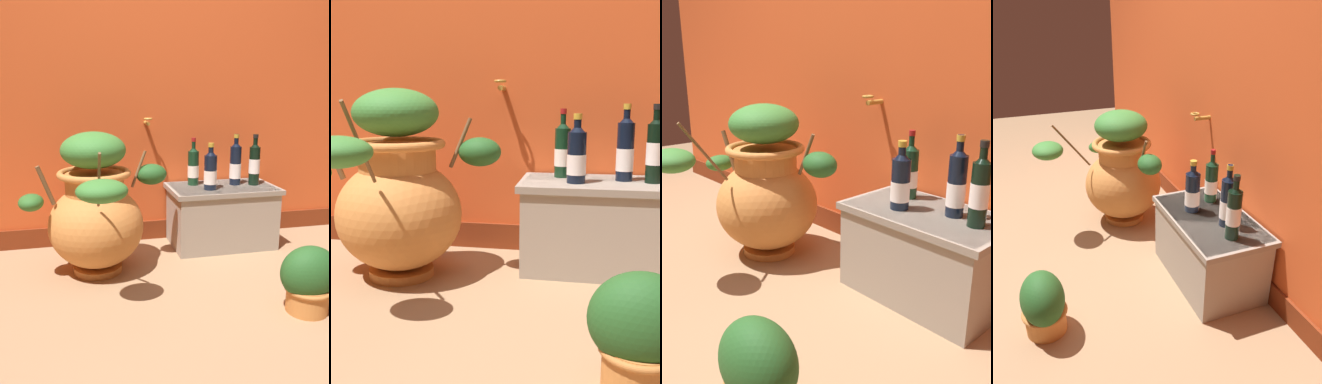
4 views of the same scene
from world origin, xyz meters
TOP-DOWN VIEW (x-y plane):
  - ground_plane at (0.00, 0.00)m, footprint 7.00×7.00m
  - terracotta_urn at (-0.38, 0.64)m, footprint 0.81×0.84m
  - stone_ledge at (0.44, 0.89)m, footprint 0.69×0.40m
  - wine_bottle_left at (0.54, 0.92)m, footprint 0.07×0.07m
  - wine_bottle_middle at (0.34, 0.83)m, footprint 0.08×0.08m
  - wine_bottle_right at (0.27, 0.97)m, footprint 0.07×0.07m
  - wine_bottle_back at (0.66, 0.89)m, footprint 0.07×0.07m
  - potted_shrub at (0.53, -0.02)m, footprint 0.27×0.21m

SIDE VIEW (x-z plane):
  - ground_plane at x=0.00m, z-range 0.00..0.00m
  - potted_shrub at x=0.53m, z-range 0.00..0.32m
  - stone_ledge at x=0.44m, z-range 0.01..0.41m
  - terracotta_urn at x=-0.38m, z-range -0.03..0.75m
  - wine_bottle_middle at x=0.34m, z-range 0.37..0.66m
  - wine_bottle_right at x=0.27m, z-range 0.37..0.67m
  - wine_bottle_left at x=0.54m, z-range 0.37..0.70m
  - wine_bottle_back at x=0.66m, z-range 0.38..0.70m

